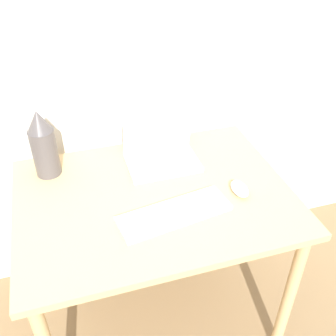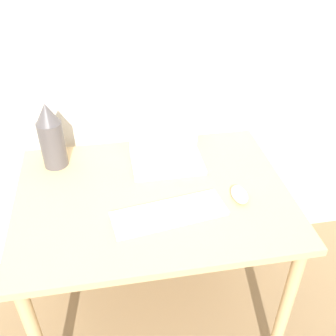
# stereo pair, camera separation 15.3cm
# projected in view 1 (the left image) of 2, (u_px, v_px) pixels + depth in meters

# --- Properties ---
(wall_back) EXTENTS (6.00, 0.05, 2.50)m
(wall_back) POSITION_uv_depth(u_px,v_px,m) (122.00, 37.00, 1.63)
(wall_back) COLOR silver
(wall_back) RESTS_ON ground_plane
(desk) EXTENTS (1.08, 0.79, 0.77)m
(desk) POSITION_uv_depth(u_px,v_px,m) (155.00, 213.00, 1.62)
(desk) COLOR tan
(desk) RESTS_ON ground_plane
(laptop) EXTENTS (0.31, 0.21, 0.22)m
(laptop) POSITION_uv_depth(u_px,v_px,m) (161.00, 152.00, 1.71)
(laptop) COLOR silver
(laptop) RESTS_ON desk
(keyboard) EXTENTS (0.44, 0.20, 0.02)m
(keyboard) POSITION_uv_depth(u_px,v_px,m) (174.00, 213.00, 1.45)
(keyboard) COLOR silver
(keyboard) RESTS_ON desk
(mouse) EXTENTS (0.06, 0.11, 0.04)m
(mouse) POSITION_uv_depth(u_px,v_px,m) (240.00, 189.00, 1.55)
(mouse) COLOR silver
(mouse) RESTS_ON desk
(vase) EXTENTS (0.10, 0.10, 0.30)m
(vase) POSITION_uv_depth(u_px,v_px,m) (43.00, 144.00, 1.59)
(vase) COLOR #514C4C
(vase) RESTS_ON desk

